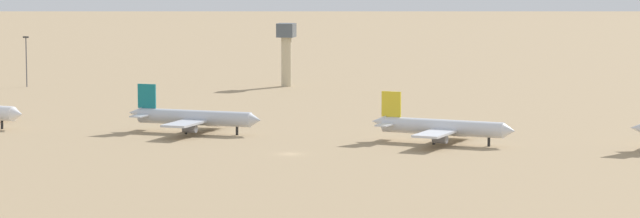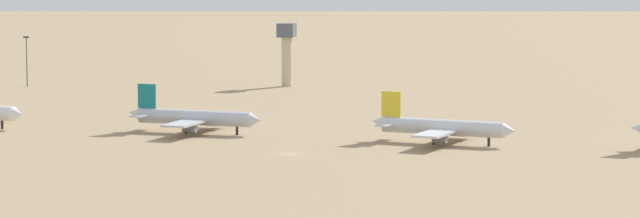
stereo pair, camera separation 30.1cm
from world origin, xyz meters
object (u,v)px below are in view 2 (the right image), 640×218
parked_jet_teal_3 (193,118)px  control_tower (287,48)px  parked_jet_yellow_4 (441,127)px  light_pole_west (27,58)px

parked_jet_teal_3 → control_tower: size_ratio=1.71×
parked_jet_yellow_4 → control_tower: bearing=130.0°
control_tower → light_pole_west: (-77.60, -20.15, -2.77)m
control_tower → parked_jet_yellow_4: bearing=-61.4°
control_tower → light_pole_west: size_ratio=1.25×
parked_jet_yellow_4 → light_pole_west: bearing=156.1°
light_pole_west → parked_jet_teal_3: bearing=-48.6°
parked_jet_teal_3 → control_tower: (-8.24, 117.36, 8.17)m
parked_jet_teal_3 → parked_jet_yellow_4: size_ratio=1.01×
parked_jet_teal_3 → parked_jet_yellow_4: bearing=1.3°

